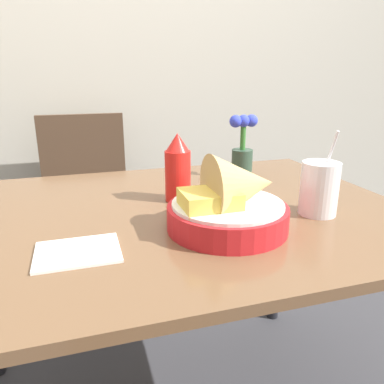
{
  "coord_description": "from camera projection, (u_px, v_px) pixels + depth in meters",
  "views": [
    {
      "loc": [
        -0.21,
        -0.9,
        1.07
      ],
      "look_at": [
        0.05,
        -0.05,
        0.78
      ],
      "focal_mm": 35.0,
      "sensor_mm": 36.0,
      "label": 1
    }
  ],
  "objects": [
    {
      "name": "wall_window",
      "position": [
        111.0,
        24.0,
        1.87
      ],
      "size": [
        7.0,
        0.06,
        2.6
      ],
      "color": "#B7B2A3",
      "rests_on": "ground_plane"
    },
    {
      "name": "food_basket",
      "position": [
        232.0,
        203.0,
        0.85
      ],
      "size": [
        0.28,
        0.28,
        0.18
      ],
      "color": "red",
      "rests_on": "dining_table"
    },
    {
      "name": "flower_vase",
      "position": [
        242.0,
        151.0,
        1.26
      ],
      "size": [
        0.1,
        0.07,
        0.21
      ],
      "color": "#2D4738",
      "rests_on": "dining_table"
    },
    {
      "name": "dining_table",
      "position": [
        169.0,
        240.0,
        1.01
      ],
      "size": [
        1.26,
        0.9,
        0.72
      ],
      "color": "brown",
      "rests_on": "ground_plane"
    },
    {
      "name": "ketchup_bottle",
      "position": [
        178.0,
        169.0,
        1.04
      ],
      "size": [
        0.07,
        0.07,
        0.19
      ],
      "color": "red",
      "rests_on": "dining_table"
    },
    {
      "name": "chair_far_window",
      "position": [
        87.0,
        193.0,
        1.8
      ],
      "size": [
        0.4,
        0.4,
        0.88
      ],
      "color": "#473323",
      "rests_on": "ground_plane"
    },
    {
      "name": "napkin",
      "position": [
        78.0,
        252.0,
        0.75
      ],
      "size": [
        0.17,
        0.13,
        0.01
      ],
      "color": "white",
      "rests_on": "dining_table"
    },
    {
      "name": "drink_cup",
      "position": [
        319.0,
        190.0,
        0.94
      ],
      "size": [
        0.1,
        0.1,
        0.22
      ],
      "color": "silver",
      "rests_on": "dining_table"
    }
  ]
}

